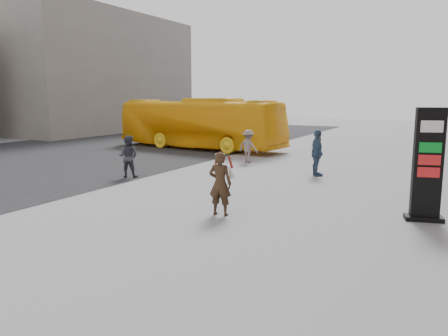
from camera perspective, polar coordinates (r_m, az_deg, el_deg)
The scene contains 9 objects.
ground at distance 11.25m, azimuth -0.66°, elevation -6.24°, with size 100.00×100.00×0.00m, color #9E9EA3.
road at distance 23.47m, azimuth -23.27°, elevation 1.19°, with size 16.00×60.00×0.01m, color black.
bg_building_far at distance 41.56m, azimuth -17.08°, elevation 11.67°, with size 10.00×18.00×10.00m, color gray.
info_pylon at distance 11.65m, azimuth 25.05°, elevation 0.35°, with size 0.97×0.65×2.77m.
woman at distance 11.13m, azimuth -0.49°, elevation -1.95°, with size 0.68×0.64×1.65m.
bus at distance 25.55m, azimuth -3.28°, elevation 5.83°, with size 2.46×10.49×2.92m, color yellow.
pedestrian_a at distance 16.79m, azimuth -12.39°, elevation 1.49°, with size 0.77×0.60×1.58m, color #32343C.
pedestrian_b at distance 20.11m, azimuth 3.18°, elevation 2.86°, with size 0.98×0.56×1.51m, color slate.
pedestrian_c at distance 17.00m, azimuth 12.07°, elevation 1.92°, with size 1.04×0.43×1.77m, color #374F67.
Camera 1 is at (5.19, -9.51, 3.02)m, focal length 35.00 mm.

